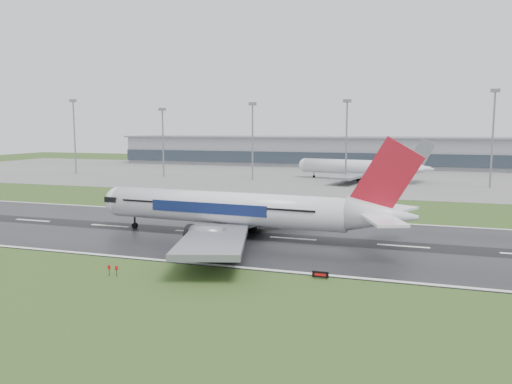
% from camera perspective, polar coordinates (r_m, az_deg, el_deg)
% --- Properties ---
extents(ground, '(520.00, 520.00, 0.00)m').
position_cam_1_polar(ground, '(103.19, -6.74, -4.47)').
color(ground, '#2B471A').
rests_on(ground, ground).
extents(runway, '(400.00, 45.00, 0.10)m').
position_cam_1_polar(runway, '(103.17, -6.75, -4.44)').
color(runway, black).
rests_on(runway, ground).
extents(apron, '(400.00, 130.00, 0.08)m').
position_cam_1_polar(apron, '(221.73, 6.96, 1.82)').
color(apron, slate).
rests_on(apron, ground).
extents(terminal, '(240.00, 36.00, 15.00)m').
position_cam_1_polar(terminal, '(280.17, 9.38, 4.43)').
color(terminal, gray).
rests_on(terminal, ground).
extents(main_airliner, '(65.63, 62.83, 18.43)m').
position_cam_1_polar(main_airliner, '(95.67, -1.21, 0.31)').
color(main_airliner, white).
rests_on(main_airliner, runway).
extents(parked_airliner, '(63.92, 60.89, 16.19)m').
position_cam_1_polar(parked_airliner, '(205.90, 11.54, 3.58)').
color(parked_airliner, silver).
rests_on(parked_airliner, apron).
extents(runway_sign, '(2.31, 0.32, 1.04)m').
position_cam_1_polar(runway_sign, '(72.26, 7.19, -9.17)').
color(runway_sign, black).
rests_on(runway_sign, ground).
extents(floodmast_0, '(0.64, 0.64, 31.81)m').
position_cam_1_polar(floodmast_0, '(241.91, -19.57, 5.67)').
color(floodmast_0, gray).
rests_on(floodmast_0, ground).
extents(floodmast_1, '(0.64, 0.64, 27.55)m').
position_cam_1_polar(floodmast_1, '(217.95, -10.32, 5.28)').
color(floodmast_1, gray).
rests_on(floodmast_1, ground).
extents(floodmast_2, '(0.64, 0.64, 29.27)m').
position_cam_1_polar(floodmast_2, '(202.14, -0.39, 5.49)').
color(floodmast_2, gray).
rests_on(floodmast_2, ground).
extents(floodmast_3, '(0.64, 0.64, 29.84)m').
position_cam_1_polar(floodmast_3, '(193.61, 10.04, 5.39)').
color(floodmast_3, gray).
rests_on(floodmast_3, ground).
extents(floodmast_4, '(0.64, 0.64, 32.53)m').
position_cam_1_polar(floodmast_4, '(192.92, 24.88, 5.22)').
color(floodmast_4, gray).
rests_on(floodmast_4, ground).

